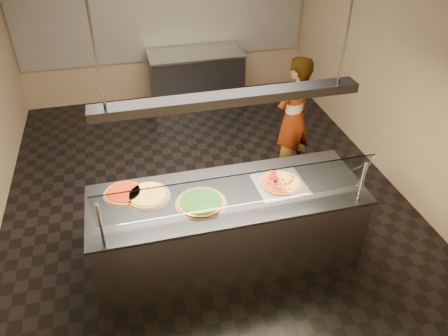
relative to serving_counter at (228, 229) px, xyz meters
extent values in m
cube|color=black|center=(0.01, 1.26, -0.48)|extent=(5.00, 6.00, 0.02)
cube|color=#907D5D|center=(0.01, 4.27, 1.03)|extent=(5.00, 0.02, 3.00)
cube|color=#907D5D|center=(0.01, -1.75, 1.03)|extent=(5.00, 0.02, 3.00)
cube|color=#907D5D|center=(2.52, 1.26, 1.03)|extent=(0.02, 6.00, 3.00)
cube|color=silver|center=(0.01, 4.24, 0.83)|extent=(4.90, 0.02, 1.20)
cube|color=#B7B7BC|center=(0.00, 0.00, -0.02)|extent=(2.66, 0.90, 0.90)
cube|color=#37373D|center=(0.00, 0.00, 0.45)|extent=(2.70, 0.94, 0.03)
cylinder|color=#B7B7BC|center=(-1.18, -0.40, 0.68)|extent=(0.03, 0.03, 0.44)
cylinder|color=#B7B7BC|center=(1.18, -0.40, 0.68)|extent=(0.03, 0.03, 0.44)
cube|color=white|center=(0.00, -0.34, 0.76)|extent=(2.46, 0.18, 0.47)
cube|color=silver|center=(0.54, 0.01, 0.47)|extent=(0.51, 0.51, 0.01)
cylinder|color=silver|center=(0.54, 0.01, 0.47)|extent=(0.43, 0.43, 0.01)
cylinder|color=maroon|center=(0.52, 0.16, 0.52)|extent=(0.06, 0.06, 0.01)
cylinder|color=maroon|center=(0.51, 0.10, 0.52)|extent=(0.06, 0.06, 0.01)
cylinder|color=maroon|center=(0.51, 0.06, 0.52)|extent=(0.06, 0.06, 0.01)
cylinder|color=maroon|center=(0.46, 0.08, 0.52)|extent=(0.06, 0.06, 0.01)
cylinder|color=maroon|center=(0.48, 0.04, 0.52)|extent=(0.06, 0.06, 0.01)
cylinder|color=maroon|center=(0.49, 0.02, 0.52)|extent=(0.06, 0.06, 0.01)
cylinder|color=maroon|center=(0.42, 0.00, 0.52)|extent=(0.06, 0.06, 0.01)
cylinder|color=maroon|center=(0.48, -0.01, 0.52)|extent=(0.06, 0.06, 0.01)
cylinder|color=maroon|center=(0.45, -0.07, 0.52)|extent=(0.06, 0.06, 0.01)
cylinder|color=maroon|center=(0.48, -0.11, 0.52)|extent=(0.06, 0.06, 0.01)
cube|color=#19590F|center=(0.53, 0.10, 0.52)|extent=(0.02, 0.02, 0.01)
cube|color=#19590F|center=(0.48, 0.14, 0.52)|extent=(0.02, 0.02, 0.01)
cube|color=#19590F|center=(0.47, 0.08, 0.52)|extent=(0.01, 0.02, 0.01)
cube|color=#19590F|center=(0.48, 0.03, 0.52)|extent=(0.02, 0.01, 0.01)
cube|color=#19590F|center=(0.46, 0.00, 0.52)|extent=(0.02, 0.02, 0.01)
cube|color=#19590F|center=(0.48, -0.03, 0.52)|extent=(0.02, 0.01, 0.01)
cube|color=#19590F|center=(0.50, -0.03, 0.52)|extent=(0.02, 0.02, 0.01)
cube|color=#19590F|center=(0.53, -0.05, 0.52)|extent=(0.02, 0.02, 0.01)
sphere|color=#513014|center=(0.59, -0.12, 0.50)|extent=(0.03, 0.03, 0.03)
sphere|color=#513014|center=(0.58, -0.03, 0.50)|extent=(0.03, 0.03, 0.03)
sphere|color=#513014|center=(0.58, -0.02, 0.50)|extent=(0.03, 0.03, 0.03)
sphere|color=#513014|center=(0.61, -0.03, 0.50)|extent=(0.03, 0.03, 0.03)
sphere|color=#513014|center=(0.64, 0.00, 0.50)|extent=(0.03, 0.03, 0.03)
sphere|color=#513014|center=(0.66, 0.02, 0.50)|extent=(0.03, 0.03, 0.03)
sphere|color=#513014|center=(0.70, 0.06, 0.50)|extent=(0.03, 0.03, 0.03)
sphere|color=#513014|center=(0.68, 0.09, 0.50)|extent=(0.03, 0.03, 0.03)
sphere|color=#513014|center=(0.58, 0.05, 0.50)|extent=(0.03, 0.03, 0.03)
cylinder|color=silver|center=(-0.28, -0.07, 0.47)|extent=(0.48, 0.48, 0.01)
cylinder|color=brown|center=(-0.28, -0.07, 0.48)|extent=(0.45, 0.45, 0.02)
cylinder|color=#0D350D|center=(-0.28, -0.07, 0.49)|extent=(0.39, 0.39, 0.01)
cylinder|color=silver|center=(-0.76, 0.16, 0.47)|extent=(0.44, 0.44, 0.01)
cylinder|color=brown|center=(-0.76, 0.16, 0.48)|extent=(0.41, 0.41, 0.02)
cylinder|color=gold|center=(-0.76, 0.16, 0.49)|extent=(0.35, 0.35, 0.01)
cylinder|color=silver|center=(-0.98, 0.25, 0.47)|extent=(0.40, 0.40, 0.01)
cylinder|color=brown|center=(-0.98, 0.25, 0.48)|extent=(0.37, 0.37, 0.02)
cylinder|color=#870F01|center=(-0.98, 0.25, 0.49)|extent=(0.32, 0.32, 0.01)
cube|color=#B7B7BC|center=(-0.62, 0.17, 0.49)|extent=(0.15, 0.14, 0.00)
cylinder|color=tan|center=(-0.73, 0.25, 0.49)|extent=(0.06, 0.14, 0.02)
cube|color=#37373D|center=(0.43, 3.81, -0.02)|extent=(1.56, 0.70, 0.90)
cube|color=#B7B7BC|center=(0.43, 3.81, 0.45)|extent=(1.60, 0.74, 0.03)
imported|color=#433C4B|center=(1.27, 1.46, 0.36)|extent=(0.72, 0.63, 1.65)
cube|color=#37373D|center=(0.00, 0.00, 1.48)|extent=(2.30, 0.18, 0.08)
cylinder|color=#B7B7BC|center=(-1.00, 0.00, 2.03)|extent=(0.02, 0.02, 1.01)
cylinder|color=#B7B7BC|center=(1.00, 0.00, 2.03)|extent=(0.02, 0.02, 1.01)
camera|label=1|loc=(-0.85, -3.20, 3.11)|focal=35.00mm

